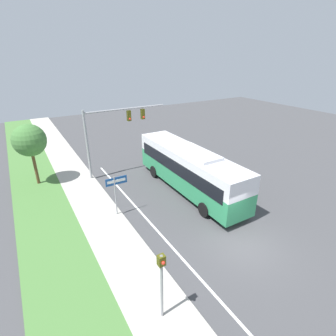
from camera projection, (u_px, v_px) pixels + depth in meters
The scene contains 9 objects.
ground_plane at pixel (243, 245), 15.05m from camera, with size 80.00×80.00×0.00m, color #424244.
sidewalk at pixel (146, 291), 12.12m from camera, with size 2.80×80.00×0.12m.
grass_verge at pixel (76, 324), 10.63m from camera, with size 3.60×80.00×0.10m.
lane_divider_near at pixel (192, 270), 13.36m from camera, with size 0.14×30.00×0.01m.
bus at pixel (189, 167), 20.28m from camera, with size 2.66×11.51×3.61m.
signal_gantry at pixel (113, 127), 22.25m from camera, with size 7.31×0.41×6.01m.
pedestrian_signal at pixel (162, 278), 10.06m from camera, with size 0.28×0.34×3.31m.
street_sign at pixel (116, 188), 17.02m from camera, with size 1.44×0.08×2.89m.
roadside_tree at pixel (29, 141), 20.49m from camera, with size 2.55×2.55×5.04m.
Camera 1 is at (-9.84, -8.06, 10.16)m, focal length 28.00 mm.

